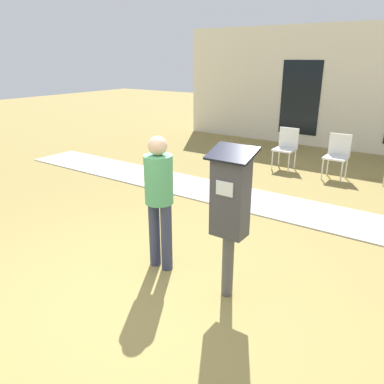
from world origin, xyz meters
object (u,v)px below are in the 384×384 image
Objects in this scene: outdoor_chair_left at (286,145)px; person_standing at (159,194)px; outdoor_chair_middle at (338,153)px; parking_meter at (230,205)px.

person_standing is at bearing -68.46° from outdoor_chair_left.
outdoor_chair_left and outdoor_chair_middle have the same top height.
parking_meter is 1.01× the size of person_standing.
person_standing is at bearing -114.30° from outdoor_chair_middle.
outdoor_chair_middle is at bearing 103.42° from person_standing.
outdoor_chair_left is (-0.39, 4.90, -0.40)m from person_standing.
person_standing is at bearing 177.24° from parking_meter.
parking_meter is 4.90m from outdoor_chair_middle.
parking_meter is 5.14m from outdoor_chair_left.
parking_meter is at bearing -103.38° from outdoor_chair_middle.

